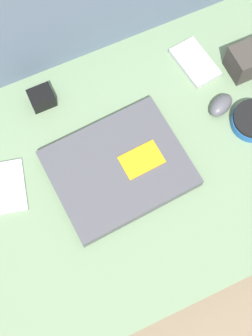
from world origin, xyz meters
The scene contains 7 objects.
ground_plane centered at (0.00, 0.00, 0.00)m, with size 8.00×8.00×0.00m, color #7A6651.
couch_seat centered at (0.00, 0.00, 0.08)m, with size 1.10×0.63×0.15m.
laptop centered at (-0.01, 0.01, 0.16)m, with size 0.31×0.25×0.03m.
computer_mouse centered at (0.27, 0.05, 0.17)m, with size 0.08×0.06×0.03m.
phone_silver centered at (-0.25, 0.07, 0.15)m, with size 0.09×0.13×0.01m.
phone_black centered at (0.27, 0.18, 0.16)m, with size 0.09×0.13×0.01m.
charger_brick centered at (-0.10, 0.24, 0.17)m, with size 0.06×0.05×0.04m.
Camera 1 is at (-0.15, -0.32, 1.14)m, focal length 50.00 mm.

